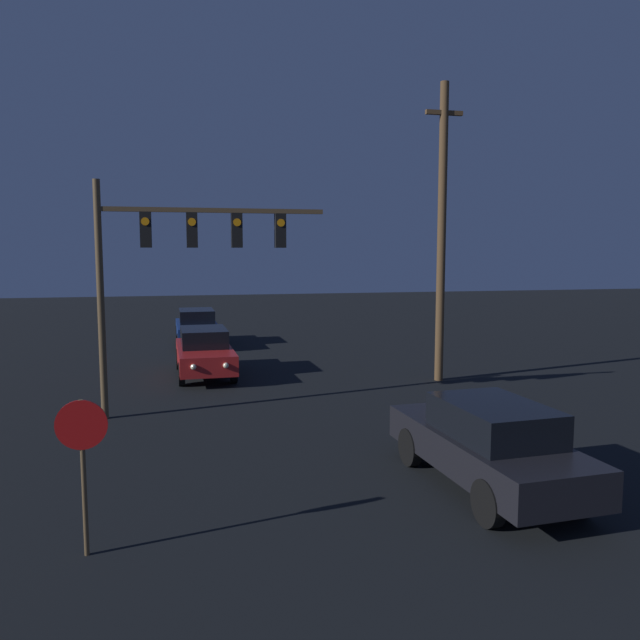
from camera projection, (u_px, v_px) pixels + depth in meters
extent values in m
cube|color=black|center=(486.00, 450.00, 11.30)|extent=(2.09, 4.80, 0.65)
cube|color=black|center=(494.00, 420.00, 11.01)|extent=(1.67, 2.38, 0.60)
cylinder|color=black|center=(410.00, 447.00, 12.50)|extent=(0.24, 0.77, 0.76)
cylinder|color=black|center=(483.00, 440.00, 12.96)|extent=(0.24, 0.77, 0.76)
cylinder|color=black|center=(488.00, 503.00, 9.72)|extent=(0.24, 0.77, 0.76)
cylinder|color=black|center=(578.00, 492.00, 10.18)|extent=(0.24, 0.77, 0.76)
sphere|color=#F9EFC6|center=(407.00, 416.00, 13.42)|extent=(0.18, 0.18, 0.18)
sphere|color=#F9EFC6|center=(448.00, 412.00, 13.69)|extent=(0.18, 0.18, 0.18)
cube|color=#B21E1E|center=(205.00, 356.00, 21.47)|extent=(1.93, 4.75, 0.65)
cube|color=black|center=(204.00, 337.00, 21.63)|extent=(1.59, 2.33, 0.60)
cylinder|color=black|center=(233.00, 372.00, 20.31)|extent=(0.22, 0.76, 0.76)
cylinder|color=black|center=(182.00, 374.00, 19.90)|extent=(0.22, 0.76, 0.76)
cylinder|color=black|center=(225.00, 357.00, 23.11)|extent=(0.22, 0.76, 0.76)
cylinder|color=black|center=(179.00, 359.00, 22.71)|extent=(0.22, 0.76, 0.76)
sphere|color=#F9EFC6|center=(226.00, 365.00, 19.30)|extent=(0.18, 0.18, 0.18)
sphere|color=#F9EFC6|center=(193.00, 367.00, 19.06)|extent=(0.18, 0.18, 0.18)
cube|color=navy|center=(197.00, 330.00, 28.47)|extent=(1.91, 4.74, 0.65)
cube|color=black|center=(196.00, 316.00, 28.63)|extent=(1.58, 2.33, 0.60)
cylinder|color=black|center=(218.00, 341.00, 27.31)|extent=(0.22, 0.76, 0.76)
cylinder|color=black|center=(180.00, 342.00, 26.91)|extent=(0.22, 0.76, 0.76)
cylinder|color=black|center=(213.00, 332.00, 30.11)|extent=(0.22, 0.76, 0.76)
cylinder|color=black|center=(178.00, 334.00, 29.71)|extent=(0.22, 0.76, 0.76)
sphere|color=#F9EFC6|center=(212.00, 335.00, 26.30)|extent=(0.18, 0.18, 0.18)
sphere|color=#F9EFC6|center=(188.00, 336.00, 26.06)|extent=(0.18, 0.18, 0.18)
cylinder|color=brown|center=(101.00, 301.00, 15.73)|extent=(0.18, 0.18, 6.07)
cube|color=brown|center=(214.00, 210.00, 16.11)|extent=(5.75, 0.12, 0.12)
cube|color=black|center=(146.00, 230.00, 15.78)|extent=(0.28, 0.28, 0.90)
cylinder|color=orange|center=(145.00, 221.00, 15.62)|extent=(0.20, 0.02, 0.20)
cube|color=black|center=(192.00, 230.00, 16.04)|extent=(0.28, 0.28, 0.90)
cylinder|color=orange|center=(192.00, 222.00, 15.87)|extent=(0.20, 0.02, 0.20)
cube|color=black|center=(237.00, 230.00, 16.29)|extent=(0.28, 0.28, 0.90)
cylinder|color=orange|center=(237.00, 222.00, 16.12)|extent=(0.20, 0.02, 0.20)
cube|color=black|center=(280.00, 231.00, 16.54)|extent=(0.28, 0.28, 0.90)
cylinder|color=orange|center=(281.00, 223.00, 16.37)|extent=(0.20, 0.02, 0.20)
cylinder|color=brown|center=(84.00, 478.00, 8.72)|extent=(0.07, 0.07, 2.25)
cylinder|color=red|center=(81.00, 425.00, 8.61)|extent=(0.70, 0.03, 0.70)
cylinder|color=brown|center=(442.00, 235.00, 20.31)|extent=(0.28, 0.28, 9.65)
cube|color=brown|center=(444.00, 113.00, 19.88)|extent=(1.25, 0.14, 0.14)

